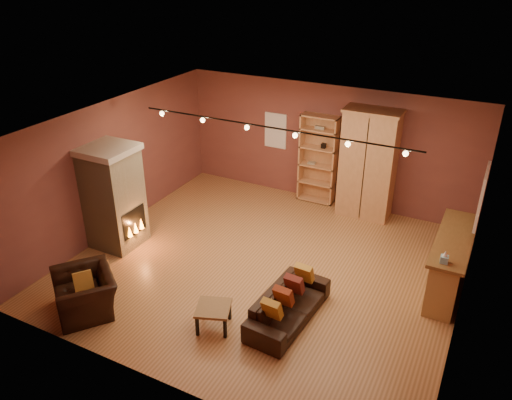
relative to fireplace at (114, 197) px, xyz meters
The scene contains 16 objects.
floor 3.28m from the fireplace, 11.16° to the left, with size 7.00×7.00×0.00m, color #976035.
ceiling 3.55m from the fireplace, 11.16° to the left, with size 7.00×7.00×0.00m, color #582F1B.
back_wall 4.92m from the fireplace, 51.69° to the left, with size 7.00×0.02×2.80m, color brown.
left_wall 0.83m from the fireplace, 127.41° to the left, with size 0.02×6.50×2.80m, color brown.
right_wall 6.58m from the fireplace, ahead, with size 0.02×6.50×2.80m, color brown.
fireplace is the anchor object (origin of this frame).
back_window 4.24m from the fireplace, 65.55° to the left, with size 0.56×0.04×0.86m, color white.
bookcase 4.74m from the fireplace, 52.09° to the left, with size 0.87×0.34×2.13m.
armoire 5.44m from the fireplace, 40.57° to the left, with size 1.22×0.69×2.48m.
bar_counter 6.44m from the fireplace, 13.33° to the left, with size 0.58×2.16×1.03m.
tissue_box 6.22m from the fireplace, ahead, with size 0.13×0.13×0.22m.
right_window 6.84m from the fireplace, 17.08° to the left, with size 0.05×0.90×1.00m, color white.
loveseat 4.18m from the fireplace, ahead, with size 0.66×1.84×0.76m.
armchair 2.24m from the fireplace, 63.20° to the right, with size 1.27×1.20×0.93m.
coffee_table 3.45m from the fireplace, 23.29° to the right, with size 0.68×0.68×0.40m.
track_rail 3.54m from the fireplace, 14.74° to the left, with size 5.20×0.09×0.13m.
Camera 1 is at (3.52, -7.21, 5.44)m, focal length 35.00 mm.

